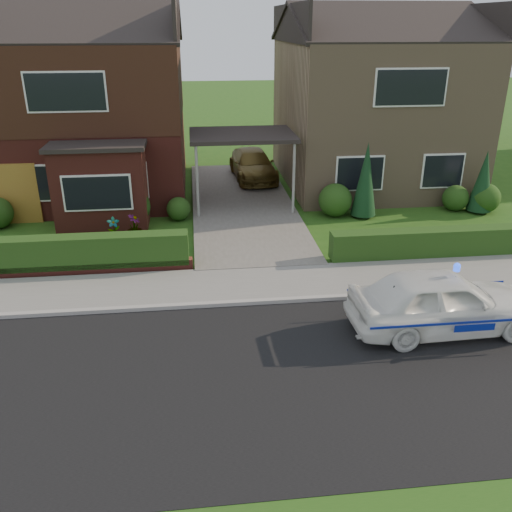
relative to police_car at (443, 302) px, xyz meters
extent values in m
plane|color=#245215|center=(-3.61, -1.36, -0.72)|extent=(120.00, 120.00, 0.00)
cube|color=black|center=(-3.61, -1.36, -0.72)|extent=(60.00, 6.00, 0.02)
cube|color=#9E9993|center=(-3.61, 1.69, -0.66)|extent=(60.00, 0.16, 0.12)
cube|color=slate|center=(-3.61, 2.74, -0.67)|extent=(60.00, 2.00, 0.10)
cube|color=#666059|center=(-3.61, 9.64, -0.66)|extent=(3.80, 12.00, 0.12)
cube|color=maroon|center=(-9.41, 12.64, 2.18)|extent=(7.20, 8.00, 5.80)
cube|color=white|center=(-10.99, 8.62, 0.68)|extent=(1.80, 0.08, 1.30)
cube|color=white|center=(-7.82, 8.62, 0.68)|extent=(1.60, 0.08, 1.30)
cube|color=white|center=(-9.41, 8.62, 3.68)|extent=(2.60, 0.08, 1.30)
cube|color=black|center=(-9.41, 12.64, 3.63)|extent=(7.26, 8.06, 2.90)
cube|color=maroon|center=(-8.54, 7.94, 0.63)|extent=(3.00, 1.40, 2.70)
cube|color=black|center=(-8.54, 7.94, 2.05)|extent=(3.20, 1.60, 0.14)
cube|color=#977A5C|center=(2.19, 12.64, 2.18)|extent=(7.20, 8.00, 5.80)
cube|color=white|center=(0.61, 8.62, 0.68)|extent=(1.80, 0.08, 1.30)
cube|color=white|center=(3.78, 8.62, 0.68)|extent=(1.60, 0.08, 1.30)
cube|color=white|center=(2.19, 8.62, 3.68)|extent=(2.60, 0.08, 1.30)
cube|color=black|center=(-3.61, 9.64, 1.98)|extent=(3.80, 3.00, 0.14)
cylinder|color=gray|center=(-5.31, 8.24, 0.63)|extent=(0.10, 0.10, 2.70)
cylinder|color=gray|center=(-1.91, 8.24, 0.63)|extent=(0.10, 0.10, 2.70)
cube|color=brown|center=(-11.86, 8.60, 0.33)|extent=(2.20, 0.10, 2.10)
cube|color=maroon|center=(-9.41, 3.94, -0.54)|extent=(7.70, 0.25, 0.36)
cube|color=#1B3D13|center=(-9.41, 4.09, -0.72)|extent=(7.50, 0.55, 0.90)
cube|color=#1B3D13|center=(2.19, 3.99, -0.72)|extent=(7.50, 0.55, 0.80)
sphere|color=#1B3D13|center=(-7.61, 7.94, -0.06)|extent=(1.32, 1.32, 1.32)
sphere|color=#1B3D13|center=(-6.01, 8.24, -0.30)|extent=(0.84, 0.84, 0.84)
sphere|color=#1B3D13|center=(-0.41, 8.04, -0.12)|extent=(1.20, 1.20, 1.20)
sphere|color=#1B3D13|center=(4.19, 8.14, -0.24)|extent=(0.96, 0.96, 0.96)
sphere|color=#1B3D13|center=(5.19, 7.84, -0.18)|extent=(1.08, 1.08, 1.08)
cone|color=black|center=(0.59, 7.84, 0.58)|extent=(0.90, 0.90, 2.60)
cone|color=black|center=(4.99, 7.84, 0.38)|extent=(0.90, 0.90, 2.20)
imported|color=white|center=(0.00, 0.00, 0.00)|extent=(1.82, 4.27, 1.44)
sphere|color=#193FF2|center=(0.21, 0.00, 0.80)|extent=(0.17, 0.17, 0.17)
cube|color=navy|center=(0.00, -0.86, -0.06)|extent=(3.89, 0.01, 0.05)
cube|color=navy|center=(0.00, 0.86, -0.06)|extent=(3.89, 0.01, 0.05)
ellipsoid|color=black|center=(-1.18, -0.10, 0.28)|extent=(0.22, 0.17, 0.21)
sphere|color=white|center=(-1.17, -0.16, 0.27)|extent=(0.11, 0.11, 0.11)
sphere|color=black|center=(-1.16, -0.12, 0.42)|extent=(0.13, 0.13, 0.13)
cone|color=black|center=(-1.21, -0.11, 0.49)|extent=(0.04, 0.04, 0.05)
cone|color=black|center=(-1.12, -0.11, 0.49)|extent=(0.04, 0.04, 0.05)
imported|color=brown|center=(-2.83, 13.14, 0.01)|extent=(1.96, 4.28, 1.22)
imported|color=gray|center=(-8.04, 6.53, -0.35)|extent=(0.45, 0.36, 0.75)
imported|color=gray|center=(-7.38, 6.44, -0.30)|extent=(0.52, 0.52, 0.84)
camera|label=1|loc=(-5.39, -10.15, 5.74)|focal=38.00mm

